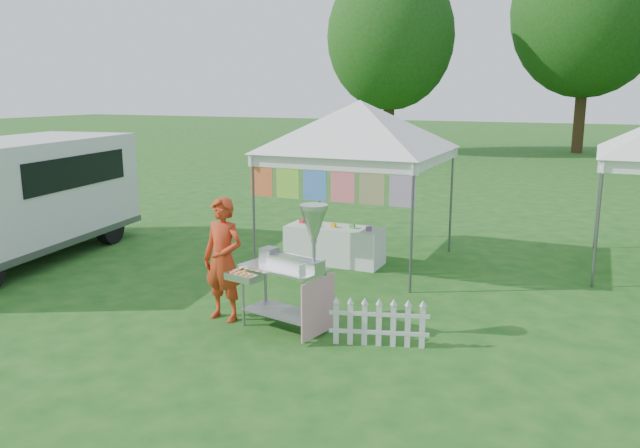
% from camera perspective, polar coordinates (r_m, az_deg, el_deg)
% --- Properties ---
extents(ground, '(120.00, 120.00, 0.00)m').
position_cam_1_polar(ground, '(8.81, -4.64, -8.98)').
color(ground, '#184E16').
rests_on(ground, ground).
extents(canopy_main, '(4.24, 4.24, 3.45)m').
position_cam_1_polar(canopy_main, '(11.42, 3.66, 11.18)').
color(canopy_main, '#59595E').
rests_on(canopy_main, ground).
extents(tree_left, '(6.40, 6.40, 9.53)m').
position_cam_1_polar(tree_left, '(32.87, 6.47, 16.68)').
color(tree_left, '#3E2A16').
rests_on(tree_left, ground).
extents(tree_mid, '(7.60, 7.60, 11.52)m').
position_cam_1_polar(tree_mid, '(35.44, 23.36, 17.58)').
color(tree_mid, '#3E2A16').
rests_on(tree_mid, ground).
extents(donut_cart, '(1.39, 0.87, 1.75)m').
position_cam_1_polar(donut_cart, '(8.16, -2.43, -3.06)').
color(donut_cart, gray).
rests_on(donut_cart, ground).
extents(vendor, '(0.67, 0.48, 1.74)m').
position_cam_1_polar(vendor, '(8.77, -8.84, -3.23)').
color(vendor, '#BB3317').
rests_on(vendor, ground).
extents(cargo_van, '(2.96, 5.70, 2.26)m').
position_cam_1_polar(cargo_van, '(13.03, -26.24, 2.26)').
color(cargo_van, silver).
rests_on(cargo_van, ground).
extents(picket_fence, '(1.21, 0.38, 0.56)m').
position_cam_1_polar(picket_fence, '(7.96, 5.40, -9.13)').
color(picket_fence, silver).
rests_on(picket_fence, ground).
extents(display_table, '(1.80, 0.70, 0.69)m').
position_cam_1_polar(display_table, '(11.65, 1.33, -1.91)').
color(display_table, white).
rests_on(display_table, ground).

